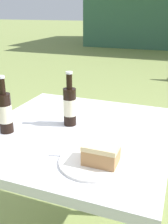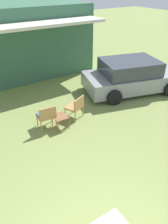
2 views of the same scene
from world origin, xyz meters
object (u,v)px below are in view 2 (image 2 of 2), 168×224
wicker_chair_plain (76,106)px  garden_side_table (60,117)px  parked_car (132,76)px  wicker_chair_cushioned (46,115)px

wicker_chair_plain → garden_side_table: bearing=-9.9°
parked_car → wicker_chair_cushioned: (-4.28, -0.61, -0.18)m
parked_car → wicker_chair_plain: 3.24m
wicker_chair_plain → garden_side_table: wicker_chair_plain is taller
garden_side_table → wicker_chair_cushioned: bearing=150.5°
wicker_chair_plain → wicker_chair_cushioned: bearing=-26.1°
parked_car → wicker_chair_cushioned: 4.32m
wicker_chair_plain → garden_side_table: 0.76m
parked_car → garden_side_table: size_ratio=9.27×
parked_car → garden_side_table: bearing=-152.5°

